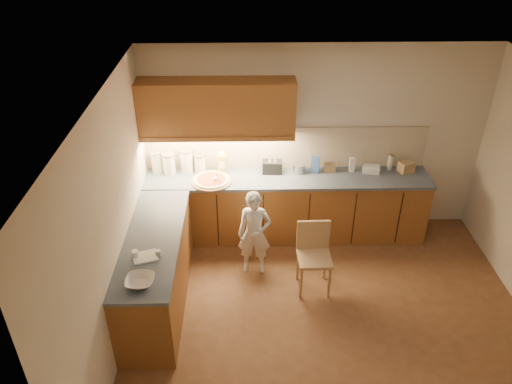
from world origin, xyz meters
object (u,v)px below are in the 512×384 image
wooden_chair (314,251)px  toaster (272,167)px  child (254,233)px  pizza_on_board (212,180)px  oil_jug (222,163)px

wooden_chair → toaster: size_ratio=3.23×
wooden_chair → child: bearing=155.7°
toaster → pizza_on_board: bearing=-160.5°
pizza_on_board → child: size_ratio=0.47×
wooden_chair → toaster: 1.36m
oil_jug → toaster: 0.67m
wooden_chair → toaster: toaster is taller
pizza_on_board → wooden_chair: bearing=-37.4°
pizza_on_board → oil_jug: (0.13, 0.26, 0.11)m
pizza_on_board → toaster: (0.80, 0.23, 0.06)m
child → oil_jug: size_ratio=3.77×
child → wooden_chair: 0.76m
child → wooden_chair: size_ratio=1.30×
wooden_chair → oil_jug: bearing=131.4°
child → oil_jug: 1.12m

